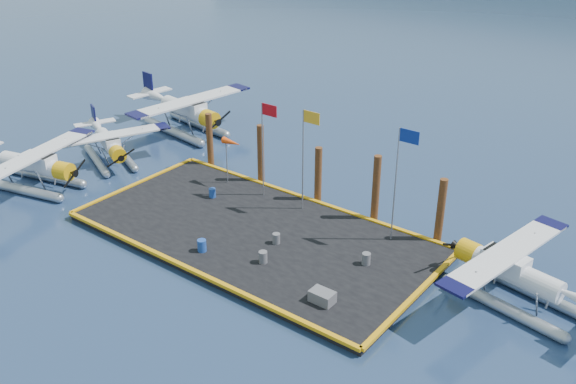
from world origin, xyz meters
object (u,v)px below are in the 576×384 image
(seaplane_a, at_px, (35,167))
(seaplane_d, at_px, (511,274))
(piling_1, at_px, (261,156))
(piling_3, at_px, (376,191))
(seaplane_b, at_px, (110,146))
(piling_0, at_px, (210,142))
(piling_4, at_px, (440,213))
(flagpole_red, at_px, (265,136))
(drum_3, at_px, (202,246))
(drum_4, at_px, (366,259))
(flagpole_yellow, at_px, (306,145))
(seaplane_c, at_px, (188,113))
(drum_1, at_px, (263,257))
(drum_2, at_px, (276,238))
(flagpole_blue, at_px, (400,169))
(crate, at_px, (322,297))
(windsock, at_px, (232,143))
(drum_0, at_px, (212,193))
(piling_2, at_px, (318,177))

(seaplane_a, bearing_deg, seaplane_d, 88.93)
(piling_1, height_order, piling_3, piling_3)
(seaplane_b, distance_m, piling_0, 7.24)
(seaplane_b, xyz_separation_m, piling_4, (23.26, 3.57, 0.70))
(seaplane_b, relative_size, piling_1, 1.95)
(flagpole_red, bearing_deg, drum_3, -78.64)
(seaplane_a, distance_m, piling_3, 21.79)
(drum_4, distance_m, flagpole_yellow, 7.70)
(seaplane_c, height_order, flagpole_yellow, flagpole_yellow)
(drum_1, xyz_separation_m, piling_3, (2.08, 7.65, 1.43))
(flagpole_red, bearing_deg, flagpole_yellow, 0.00)
(seaplane_c, height_order, piling_1, piling_1)
(drum_2, height_order, piling_4, piling_4)
(drum_4, distance_m, piling_1, 11.73)
(drum_4, relative_size, piling_1, 0.15)
(seaplane_a, bearing_deg, flagpole_yellow, 101.30)
(piling_3, bearing_deg, flagpole_blue, -36.07)
(crate, relative_size, windsock, 0.37)
(drum_1, bearing_deg, drum_3, -161.56)
(drum_1, bearing_deg, flagpole_yellow, 105.85)
(flagpole_yellow, xyz_separation_m, flagpole_blue, (5.99, -0.00, 0.17))
(flagpole_yellow, height_order, windsock, flagpole_yellow)
(seaplane_b, distance_m, flagpole_yellow, 15.91)
(seaplane_b, height_order, piling_1, piling_1)
(seaplane_a, xyz_separation_m, piling_0, (6.79, 9.09, 0.53))
(drum_1, bearing_deg, seaplane_c, 145.69)
(piling_1, bearing_deg, flagpole_blue, -8.51)
(drum_3, bearing_deg, flagpole_blue, 43.40)
(piling_0, distance_m, piling_4, 17.00)
(drum_0, xyz_separation_m, piling_4, (13.31, 3.76, 1.31))
(drum_3, relative_size, piling_3, 0.16)
(crate, bearing_deg, piling_3, 104.76)
(seaplane_b, bearing_deg, piling_3, 124.57)
(drum_3, bearing_deg, seaplane_a, -178.63)
(seaplane_c, xyz_separation_m, drum_1, (16.99, -11.60, -0.94))
(piling_3, bearing_deg, seaplane_b, -169.51)
(seaplane_c, distance_m, windsock, 11.15)
(seaplane_b, relative_size, windsock, 2.62)
(piling_0, height_order, piling_4, same)
(drum_2, relative_size, crate, 0.51)
(windsock, bearing_deg, crate, -30.73)
(flagpole_red, height_order, piling_1, flagpole_red)
(piling_1, bearing_deg, drum_4, -23.13)
(seaplane_b, height_order, piling_3, piling_3)
(piling_1, bearing_deg, drum_2, -44.78)
(seaplane_a, xyz_separation_m, drum_2, (17.06, 3.37, -0.78))
(seaplane_c, xyz_separation_m, piling_2, (15.07, -3.94, 0.24))
(seaplane_c, bearing_deg, flagpole_red, 73.79)
(drum_3, bearing_deg, piling_2, 81.17)
(seaplane_a, relative_size, flagpole_red, 1.59)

